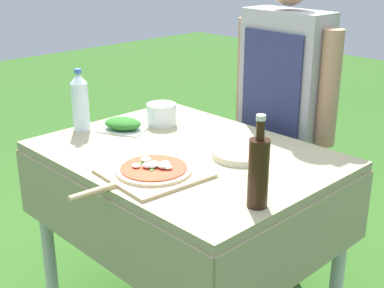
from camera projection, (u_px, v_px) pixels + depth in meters
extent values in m
cube|color=gray|center=(186.00, 156.00, 2.10)|extent=(1.13, 0.85, 0.04)
cube|color=gray|center=(97.00, 229.00, 1.88)|extent=(1.13, 0.01, 0.28)
cube|color=gray|center=(255.00, 163.00, 2.44)|extent=(1.13, 0.01, 0.28)
cube|color=gray|center=(104.00, 155.00, 2.54)|extent=(0.01, 0.85, 0.28)
cube|color=gray|center=(304.00, 245.00, 1.77)|extent=(0.01, 0.85, 0.28)
cylinder|color=#B7B7BC|center=(47.00, 233.00, 2.35)|extent=(0.06, 0.06, 0.78)
cylinder|color=#B7B7BC|center=(171.00, 184.00, 2.82)|extent=(0.06, 0.06, 0.78)
cylinder|color=#B7B7BC|center=(339.00, 260.00, 2.14)|extent=(0.06, 0.06, 0.78)
cylinder|color=#4C4C51|center=(289.00, 209.00, 2.59)|extent=(0.11, 0.11, 0.75)
cylinder|color=#4C4C51|center=(266.00, 199.00, 2.70)|extent=(0.11, 0.11, 0.75)
cube|color=#99999E|center=(285.00, 74.00, 2.42)|extent=(0.41, 0.19, 0.56)
cube|color=navy|center=(269.00, 122.00, 2.43)|extent=(0.33, 0.02, 0.82)
cylinder|color=#A37A5B|center=(329.00, 89.00, 2.26)|extent=(0.09, 0.09, 0.50)
cylinder|color=#A37A5B|center=(246.00, 70.00, 2.59)|extent=(0.09, 0.09, 0.50)
cube|color=#D1B27F|center=(154.00, 173.00, 1.88)|extent=(0.34, 0.34, 0.01)
cylinder|color=#D1B27F|center=(93.00, 192.00, 1.74)|extent=(0.04, 0.17, 0.02)
cylinder|color=beige|center=(154.00, 170.00, 1.88)|extent=(0.27, 0.27, 0.01)
cylinder|color=#D14223|center=(154.00, 168.00, 1.87)|extent=(0.24, 0.24, 0.00)
ellipsoid|color=white|center=(165.00, 164.00, 1.87)|extent=(0.06, 0.06, 0.02)
ellipsoid|color=white|center=(154.00, 164.00, 1.87)|extent=(0.06, 0.06, 0.02)
ellipsoid|color=white|center=(148.00, 165.00, 1.87)|extent=(0.05, 0.04, 0.02)
ellipsoid|color=white|center=(163.00, 166.00, 1.86)|extent=(0.05, 0.05, 0.02)
ellipsoid|color=white|center=(136.00, 166.00, 1.87)|extent=(0.04, 0.04, 0.01)
ellipsoid|color=white|center=(168.00, 167.00, 1.86)|extent=(0.05, 0.04, 0.01)
ellipsoid|color=white|center=(146.00, 159.00, 1.92)|extent=(0.06, 0.05, 0.02)
ellipsoid|color=white|center=(153.00, 165.00, 1.87)|extent=(0.06, 0.05, 0.02)
ellipsoid|color=white|center=(152.00, 166.00, 1.87)|extent=(0.05, 0.05, 0.01)
ellipsoid|color=#286B23|center=(142.00, 162.00, 1.91)|extent=(0.02, 0.03, 0.00)
ellipsoid|color=#286B23|center=(160.00, 166.00, 1.88)|extent=(0.02, 0.03, 0.00)
ellipsoid|color=#286B23|center=(152.00, 169.00, 1.85)|extent=(0.03, 0.03, 0.00)
cylinder|color=black|center=(258.00, 174.00, 1.62)|extent=(0.06, 0.06, 0.22)
cylinder|color=black|center=(260.00, 130.00, 1.57)|extent=(0.03, 0.03, 0.06)
cylinder|color=silver|center=(261.00, 117.00, 1.56)|extent=(0.03, 0.03, 0.02)
cylinder|color=silver|center=(80.00, 107.00, 2.30)|extent=(0.07, 0.07, 0.21)
cone|color=silver|center=(78.00, 78.00, 2.26)|extent=(0.07, 0.07, 0.04)
cylinder|color=#335BB2|center=(78.00, 71.00, 2.25)|extent=(0.03, 0.03, 0.02)
cube|color=silver|center=(123.00, 129.00, 2.33)|extent=(0.24, 0.21, 0.01)
ellipsoid|color=#286B23|center=(123.00, 123.00, 2.32)|extent=(0.20, 0.18, 0.05)
cylinder|color=silver|center=(161.00, 114.00, 2.40)|extent=(0.13, 0.13, 0.10)
cylinder|color=beige|center=(240.00, 156.00, 2.04)|extent=(0.22, 0.22, 0.00)
cylinder|color=beige|center=(240.00, 155.00, 2.04)|extent=(0.22, 0.22, 0.00)
cylinder|color=beige|center=(240.00, 154.00, 2.04)|extent=(0.22, 0.22, 0.00)
cylinder|color=beige|center=(240.00, 152.00, 2.04)|extent=(0.22, 0.22, 0.00)
cylinder|color=beige|center=(240.00, 151.00, 2.03)|extent=(0.22, 0.22, 0.00)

